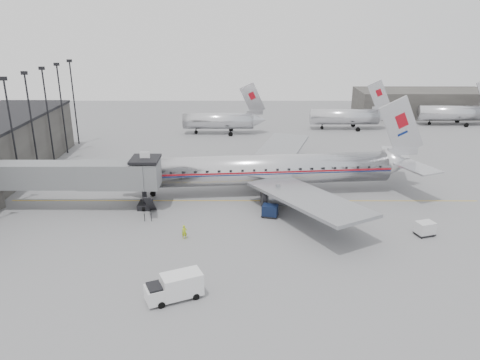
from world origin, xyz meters
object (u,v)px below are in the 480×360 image
at_px(airliner, 273,169).
at_px(service_van, 175,287).
at_px(baggage_cart_white, 425,228).
at_px(baggage_cart_navy, 270,211).
at_px(ramp_worker, 184,232).

height_order(airliner, service_van, airliner).
relative_size(service_van, baggage_cart_white, 2.20).
distance_m(baggage_cart_navy, ramp_worker, 11.11).
relative_size(airliner, baggage_cart_white, 17.68).
relative_size(service_van, baggage_cart_navy, 2.32).
bearing_deg(airliner, baggage_cart_white, -44.94).
bearing_deg(airliner, service_van, -116.69).
height_order(baggage_cart_navy, ramp_worker, ramp_worker).
relative_size(baggage_cart_navy, ramp_worker, 1.39).
xyz_separation_m(service_van, ramp_worker, (-0.49, 11.15, -0.39)).
bearing_deg(baggage_cart_white, ramp_worker, 164.60).
distance_m(service_van, baggage_cart_navy, 19.20).
height_order(baggage_cart_white, ramp_worker, ramp_worker).
relative_size(airliner, ramp_worker, 25.95).
height_order(baggage_cart_navy, baggage_cart_white, baggage_cart_white).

